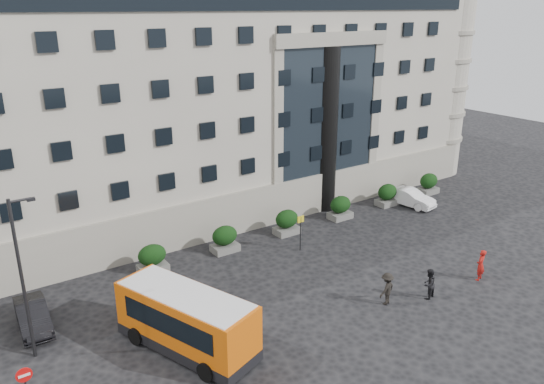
# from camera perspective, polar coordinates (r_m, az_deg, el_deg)

# --- Properties ---
(ground) EXTENTS (120.00, 120.00, 0.00)m
(ground) POSITION_cam_1_polar(r_m,az_deg,el_deg) (30.14, 0.48, -12.27)
(ground) COLOR black
(ground) RESTS_ON ground
(civic_building) EXTENTS (44.00, 24.00, 18.00)m
(civic_building) POSITION_cam_1_polar(r_m,az_deg,el_deg) (48.21, -8.91, 11.05)
(civic_building) COLOR #9F988C
(civic_building) RESTS_ON ground
(entrance_column) EXTENTS (1.80, 1.80, 13.00)m
(entrance_column) POSITION_cam_1_polar(r_m,az_deg,el_deg) (42.21, 5.83, 6.55)
(entrance_column) COLOR black
(entrance_column) RESTS_ON ground
(hedge_a) EXTENTS (1.80, 1.26, 1.84)m
(hedge_a) POSITION_cam_1_polar(r_m,az_deg,el_deg) (34.13, -12.75, -6.98)
(hedge_a) COLOR #5C5C5A
(hedge_a) RESTS_ON ground
(hedge_b) EXTENTS (1.80, 1.26, 1.84)m
(hedge_b) POSITION_cam_1_polar(r_m,az_deg,el_deg) (36.12, -5.10, -5.03)
(hedge_b) COLOR #5C5C5A
(hedge_b) RESTS_ON ground
(hedge_c) EXTENTS (1.80, 1.26, 1.84)m
(hedge_c) POSITION_cam_1_polar(r_m,az_deg,el_deg) (38.70, 1.60, -3.23)
(hedge_c) COLOR #5C5C5A
(hedge_c) RESTS_ON ground
(hedge_d) EXTENTS (1.80, 1.26, 1.84)m
(hedge_d) POSITION_cam_1_polar(r_m,az_deg,el_deg) (41.77, 7.37, -1.65)
(hedge_d) COLOR #5C5C5A
(hedge_d) RESTS_ON ground
(hedge_e) EXTENTS (1.80, 1.26, 1.84)m
(hedge_e) POSITION_cam_1_polar(r_m,az_deg,el_deg) (45.24, 12.29, -0.28)
(hedge_e) COLOR #5C5C5A
(hedge_e) RESTS_ON ground
(hedge_f) EXTENTS (1.80, 1.26, 1.84)m
(hedge_f) POSITION_cam_1_polar(r_m,az_deg,el_deg) (49.01, 16.49, 0.89)
(hedge_f) COLOR #5C5C5A
(hedge_f) RESTS_ON ground
(street_lamp) EXTENTS (1.16, 0.18, 8.00)m
(street_lamp) POSITION_cam_1_polar(r_m,az_deg,el_deg) (26.71, -25.24, -8.01)
(street_lamp) COLOR #262628
(street_lamp) RESTS_ON ground
(bus_stop_sign) EXTENTS (0.50, 0.08, 2.52)m
(bus_stop_sign) POSITION_cam_1_polar(r_m,az_deg,el_deg) (35.83, 3.09, -3.78)
(bus_stop_sign) COLOR #262628
(bus_stop_sign) RESTS_ON ground
(no_entry_sign) EXTENTS (0.64, 0.16, 2.32)m
(no_entry_sign) POSITION_cam_1_polar(r_m,az_deg,el_deg) (24.51, -25.01, -18.03)
(no_entry_sign) COLOR #262628
(no_entry_sign) RESTS_ON ground
(minibus) EXTENTS (4.84, 7.70, 3.04)m
(minibus) POSITION_cam_1_polar(r_m,az_deg,el_deg) (26.40, -9.20, -13.30)
(minibus) COLOR #D15709
(minibus) RESTS_ON ground
(parked_car_b) EXTENTS (1.69, 4.24, 1.37)m
(parked_car_b) POSITION_cam_1_polar(r_m,az_deg,el_deg) (30.72, -24.33, -12.04)
(parked_car_b) COLOR black
(parked_car_b) RESTS_ON ground
(white_taxi) EXTENTS (2.27, 4.55, 1.43)m
(white_taxi) POSITION_cam_1_polar(r_m,az_deg,el_deg) (45.65, 14.57, -0.56)
(white_taxi) COLOR white
(white_taxi) RESTS_ON ground
(pedestrian_a) EXTENTS (0.83, 0.67, 1.97)m
(pedestrian_a) POSITION_cam_1_polar(r_m,az_deg,el_deg) (34.78, 21.52, -7.31)
(pedestrian_a) COLOR #A61410
(pedestrian_a) RESTS_ON ground
(pedestrian_b) EXTENTS (0.99, 0.84, 1.81)m
(pedestrian_b) POSITION_cam_1_polar(r_m,az_deg,el_deg) (31.79, 16.51, -9.46)
(pedestrian_b) COLOR black
(pedestrian_b) RESTS_ON ground
(pedestrian_c) EXTENTS (1.36, 0.98, 1.90)m
(pedestrian_c) POSITION_cam_1_polar(r_m,az_deg,el_deg) (30.64, 12.25, -10.12)
(pedestrian_c) COLOR black
(pedestrian_c) RESTS_ON ground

